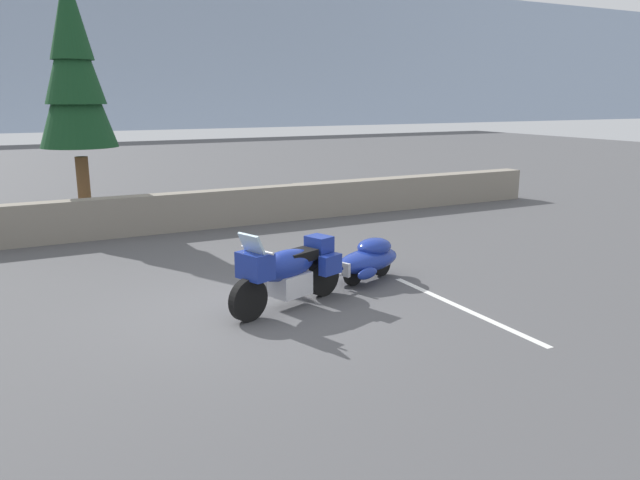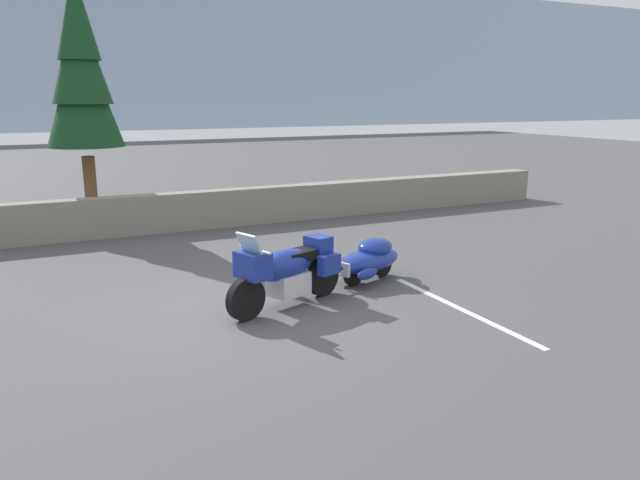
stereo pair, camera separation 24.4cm
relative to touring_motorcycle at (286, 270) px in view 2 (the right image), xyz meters
The scene contains 7 objects.
ground_plane 0.99m from the touring_motorcycle, 165.96° to the left, with size 80.00×80.00×0.00m, color #4C4C4F.
stone_guard_wall 6.59m from the touring_motorcycle, 92.46° to the left, with size 24.00×0.59×0.96m.
distant_ridgeline 96.89m from the touring_motorcycle, 90.44° to the left, with size 240.00×80.00×16.00m, color #8C9EB7.
touring_motorcycle is the anchor object (origin of this frame).
car_shaped_trailer 2.06m from the touring_motorcycle, 19.72° to the left, with size 2.19×1.17×0.76m.
pine_tree_tall 8.88m from the touring_motorcycle, 104.62° to the left, with size 1.87×1.87×6.33m.
parking_stripe_marker 2.85m from the touring_motorcycle, 28.14° to the right, with size 0.12×3.60×0.01m, color silver.
Camera 2 is at (-2.83, -8.78, 3.27)m, focal length 34.28 mm.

